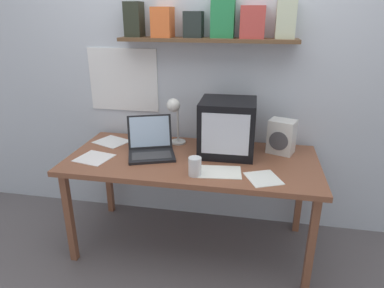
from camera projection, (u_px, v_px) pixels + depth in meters
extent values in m
plane|color=#5F595C|center=(192.00, 243.00, 2.57)|extent=(12.00, 12.00, 0.00)
cube|color=silver|center=(203.00, 59.00, 2.51)|extent=(5.60, 0.06, 2.60)
cube|color=white|center=(123.00, 80.00, 2.65)|extent=(0.55, 0.01, 0.48)
cube|color=brown|center=(207.00, 40.00, 2.34)|extent=(1.23, 0.18, 0.02)
cube|color=#292E22|center=(134.00, 19.00, 2.41)|extent=(0.11, 0.13, 0.23)
cube|color=orange|center=(163.00, 22.00, 2.37)|extent=(0.13, 0.16, 0.20)
cube|color=#232B29|center=(194.00, 24.00, 2.35)|extent=(0.13, 0.13, 0.17)
cube|color=#26874B|center=(223.00, 18.00, 2.30)|extent=(0.16, 0.12, 0.26)
cube|color=#C1433D|center=(253.00, 22.00, 2.26)|extent=(0.16, 0.15, 0.21)
cube|color=beige|center=(286.00, 19.00, 2.23)|extent=(0.13, 0.12, 0.24)
cube|color=brown|center=(192.00, 160.00, 2.32)|extent=(1.68, 0.77, 0.03)
cube|color=brown|center=(69.00, 218.00, 2.29)|extent=(0.04, 0.05, 0.67)
cube|color=brown|center=(311.00, 246.00, 2.02)|extent=(0.04, 0.05, 0.67)
cube|color=brown|center=(109.00, 176.00, 2.88)|extent=(0.04, 0.05, 0.67)
cube|color=brown|center=(300.00, 193.00, 2.61)|extent=(0.04, 0.05, 0.67)
cube|color=black|center=(227.00, 127.00, 2.33)|extent=(0.37, 0.35, 0.38)
cube|color=silver|center=(225.00, 134.00, 2.17)|extent=(0.30, 0.01, 0.27)
cube|color=black|center=(152.00, 156.00, 2.33)|extent=(0.37, 0.33, 0.02)
cube|color=#38383A|center=(152.00, 155.00, 2.31)|extent=(0.29, 0.21, 0.00)
cube|color=black|center=(150.00, 132.00, 2.42)|extent=(0.32, 0.18, 0.23)
cube|color=#A6C0DE|center=(150.00, 132.00, 2.42)|extent=(0.29, 0.16, 0.21)
cylinder|color=silver|center=(178.00, 142.00, 2.58)|extent=(0.11, 0.11, 0.01)
cylinder|color=silver|center=(178.00, 123.00, 2.52)|extent=(0.02, 0.02, 0.29)
sphere|color=silver|center=(173.00, 105.00, 2.42)|extent=(0.10, 0.10, 0.10)
cylinder|color=white|center=(195.00, 166.00, 2.05)|extent=(0.08, 0.08, 0.11)
cylinder|color=orange|center=(195.00, 169.00, 2.06)|extent=(0.07, 0.07, 0.08)
cube|color=silver|center=(282.00, 137.00, 2.36)|extent=(0.21, 0.18, 0.24)
cylinder|color=#4C4C51|center=(278.00, 141.00, 2.31)|extent=(0.12, 0.05, 0.13)
cube|color=white|center=(112.00, 142.00, 2.60)|extent=(0.29, 0.28, 0.00)
cube|color=white|center=(94.00, 158.00, 2.31)|extent=(0.26, 0.25, 0.00)
cube|color=white|center=(220.00, 172.00, 2.11)|extent=(0.28, 0.21, 0.00)
cube|color=white|center=(263.00, 178.00, 2.02)|extent=(0.25, 0.26, 0.00)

